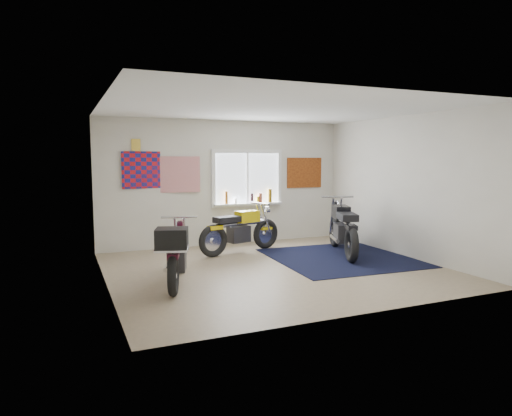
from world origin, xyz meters
name	(u,v)px	position (x,y,z in m)	size (l,w,h in m)	color
ground	(275,269)	(0.00, 0.00, 0.00)	(5.50, 5.50, 0.00)	#9E896B
room_shell	(275,173)	(0.00, 0.00, 1.64)	(5.50, 5.50, 5.50)	white
navy_rug	(341,258)	(1.51, 0.26, 0.01)	(2.50, 2.60, 0.01)	black
window_assembly	(247,182)	(0.50, 2.47, 1.37)	(1.66, 0.17, 1.26)	white
oil_bottles	(254,197)	(0.64, 2.40, 1.02)	(1.12, 0.09, 0.30)	brown
flag_display	(136,145)	(-1.90, 2.48, 2.15)	(1.60, 0.10, 1.17)	red
triumph_poster	(304,173)	(1.95, 2.48, 1.55)	(0.90, 0.03, 0.70)	#A54C14
yellow_triumph	(240,231)	(-0.05, 1.50, 0.43)	(1.91, 0.75, 0.99)	black
black_chrome_bike	(343,230)	(1.74, 0.56, 0.49)	(0.99, 2.08, 1.12)	black
maroon_tourer	(176,253)	(-1.80, -0.39, 0.50)	(0.92, 1.88, 0.97)	black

